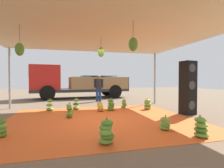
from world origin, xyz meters
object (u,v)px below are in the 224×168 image
banana_bunch_6 (2,129)px  banana_bunch_9 (124,104)px  banana_bunch_2 (50,106)px  banana_bunch_5 (111,105)px  speaker_stack (188,88)px  banana_bunch_7 (148,105)px  cargo_truck_main (77,82)px  banana_bunch_1 (69,111)px  banana_bunch_8 (106,133)px  banana_bunch_0 (201,128)px  banana_bunch_10 (76,105)px  banana_bunch_4 (165,124)px  worker_0 (99,86)px  banana_bunch_3 (100,107)px

banana_bunch_6 → banana_bunch_9: bearing=39.1°
banana_bunch_2 → banana_bunch_5: banana_bunch_5 is taller
banana_bunch_5 → speaker_stack: size_ratio=0.26×
banana_bunch_7 → cargo_truck_main: size_ratio=0.07×
banana_bunch_6 → cargo_truck_main: 8.97m
banana_bunch_5 → banana_bunch_9: banana_bunch_5 is taller
banana_bunch_1 → cargo_truck_main: bearing=85.7°
banana_bunch_7 → banana_bunch_8: size_ratio=0.92×
banana_bunch_0 → banana_bunch_10: (-2.74, 4.57, 0.01)m
banana_bunch_2 → banana_bunch_10: banana_bunch_2 is taller
banana_bunch_0 → banana_bunch_9: size_ratio=1.13×
banana_bunch_5 → banana_bunch_8: size_ratio=0.99×
banana_bunch_4 → worker_0: (-0.71, 6.63, 0.80)m
banana_bunch_2 → banana_bunch_5: bearing=-13.6°
banana_bunch_5 → cargo_truck_main: (-1.27, 5.87, 0.94)m
banana_bunch_1 → banana_bunch_6: (-1.54, -1.75, -0.03)m
banana_bunch_1 → banana_bunch_5: 2.07m
banana_bunch_5 → banana_bunch_7: banana_bunch_5 is taller
banana_bunch_3 → worker_0: (0.52, 3.50, 0.78)m
banana_bunch_3 → banana_bunch_8: banana_bunch_8 is taller
banana_bunch_3 → banana_bunch_6: 3.92m
banana_bunch_4 → banana_bunch_7: bearing=72.4°
banana_bunch_4 → cargo_truck_main: size_ratio=0.06×
banana_bunch_4 → banana_bunch_8: bearing=-161.2°
banana_bunch_1 → banana_bunch_4: (2.51, -2.17, -0.07)m
banana_bunch_1 → worker_0: size_ratio=0.33×
banana_bunch_2 → banana_bunch_7: size_ratio=1.06×
banana_bunch_10 → worker_0: (1.51, 2.76, 0.74)m
banana_bunch_0 → banana_bunch_6: banana_bunch_0 is taller
banana_bunch_1 → banana_bunch_9: bearing=31.7°
banana_bunch_0 → banana_bunch_9: banana_bunch_0 is taller
banana_bunch_4 → banana_bunch_9: bearing=89.2°
banana_bunch_0 → banana_bunch_4: (-0.52, 0.71, -0.05)m
cargo_truck_main → banana_bunch_4: bearing=-77.6°
banana_bunch_2 → banana_bunch_9: (3.41, -0.11, -0.04)m
banana_bunch_6 → banana_bunch_10: 3.91m
banana_bunch_0 → banana_bunch_2: 5.99m
banana_bunch_7 → banana_bunch_10: banana_bunch_10 is taller
banana_bunch_0 → cargo_truck_main: cargo_truck_main is taller
banana_bunch_0 → banana_bunch_8: (-2.27, 0.11, 0.03)m
banana_bunch_2 → worker_0: worker_0 is taller
banana_bunch_0 → banana_bunch_2: (-3.88, 4.57, 0.01)m
banana_bunch_4 → banana_bunch_7: banana_bunch_7 is taller
banana_bunch_2 → cargo_truck_main: size_ratio=0.08×
banana_bunch_4 → speaker_stack: (2.08, 1.76, 0.88)m
banana_bunch_3 → speaker_stack: (3.31, -1.37, 0.86)m
banana_bunch_5 → banana_bunch_8: 3.95m
banana_bunch_1 → banana_bunch_2: bearing=116.6°
banana_bunch_4 → banana_bunch_10: size_ratio=0.75×
banana_bunch_2 → cargo_truck_main: (1.36, 5.23, 0.95)m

